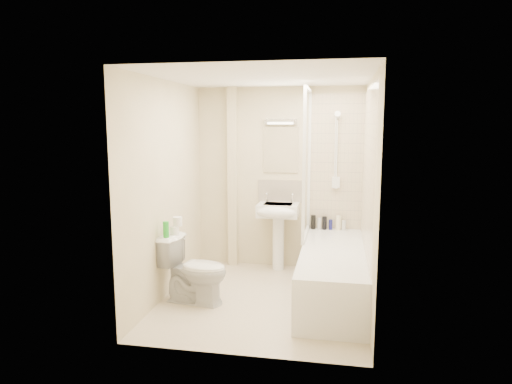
# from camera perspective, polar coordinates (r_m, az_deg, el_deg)

# --- Properties ---
(floor) EXTENTS (2.50, 2.50, 0.00)m
(floor) POSITION_cam_1_polar(r_m,az_deg,el_deg) (5.19, 0.92, -13.26)
(floor) COLOR beige
(floor) RESTS_ON ground
(wall_back) EXTENTS (2.20, 0.02, 2.40)m
(wall_back) POSITION_cam_1_polar(r_m,az_deg,el_deg) (6.09, 2.90, 1.71)
(wall_back) COLOR beige
(wall_back) RESTS_ON ground
(wall_left) EXTENTS (0.02, 2.50, 2.40)m
(wall_left) POSITION_cam_1_polar(r_m,az_deg,el_deg) (5.16, -11.18, 0.30)
(wall_left) COLOR beige
(wall_left) RESTS_ON ground
(wall_right) EXTENTS (0.02, 2.50, 2.40)m
(wall_right) POSITION_cam_1_polar(r_m,az_deg,el_deg) (4.81, 13.97, -0.40)
(wall_right) COLOR beige
(wall_right) RESTS_ON ground
(ceiling) EXTENTS (2.20, 2.50, 0.02)m
(ceiling) POSITION_cam_1_polar(r_m,az_deg,el_deg) (4.84, 0.99, 14.16)
(ceiling) COLOR white
(ceiling) RESTS_ON wall_back
(tile_back) EXTENTS (0.70, 0.01, 1.75)m
(tile_back) POSITION_cam_1_polar(r_m,az_deg,el_deg) (6.01, 10.02, 3.64)
(tile_back) COLOR beige
(tile_back) RESTS_ON wall_back
(tile_right) EXTENTS (0.01, 2.10, 1.75)m
(tile_right) POSITION_cam_1_polar(r_m,az_deg,el_deg) (4.98, 13.79, 2.52)
(tile_right) COLOR beige
(tile_right) RESTS_ON wall_right
(pipe_boxing) EXTENTS (0.12, 0.12, 2.40)m
(pipe_boxing) POSITION_cam_1_polar(r_m,az_deg,el_deg) (6.15, -2.92, 1.77)
(pipe_boxing) COLOR beige
(pipe_boxing) RESTS_ON ground
(splashback) EXTENTS (0.60, 0.02, 0.30)m
(splashback) POSITION_cam_1_polar(r_m,az_deg,el_deg) (6.11, 3.05, 0.11)
(splashback) COLOR beige
(splashback) RESTS_ON wall_back
(mirror) EXTENTS (0.46, 0.01, 0.60)m
(mirror) POSITION_cam_1_polar(r_m,az_deg,el_deg) (6.05, 3.09, 5.26)
(mirror) COLOR white
(mirror) RESTS_ON wall_back
(strip_light) EXTENTS (0.42, 0.07, 0.07)m
(strip_light) POSITION_cam_1_polar(r_m,az_deg,el_deg) (6.01, 3.09, 8.77)
(strip_light) COLOR silver
(strip_light) RESTS_ON wall_back
(bathtub) EXTENTS (0.70, 2.10, 0.55)m
(bathtub) POSITION_cam_1_polar(r_m,az_deg,el_deg) (5.21, 9.58, -9.88)
(bathtub) COLOR white
(bathtub) RESTS_ON ground
(shower_screen) EXTENTS (0.04, 0.92, 1.80)m
(shower_screen) POSITION_cam_1_polar(r_m,az_deg,el_deg) (5.58, 6.38, 3.60)
(shower_screen) COLOR white
(shower_screen) RESTS_ON bathtub
(shower_fixture) EXTENTS (0.10, 0.16, 0.99)m
(shower_fixture) POSITION_cam_1_polar(r_m,az_deg,el_deg) (5.95, 10.03, 4.76)
(shower_fixture) COLOR white
(shower_fixture) RESTS_ON wall_back
(pedestal_sink) EXTENTS (0.53, 0.48, 1.02)m
(pedestal_sink) POSITION_cam_1_polar(r_m,az_deg,el_deg) (5.94, 2.74, -3.23)
(pedestal_sink) COLOR white
(pedestal_sink) RESTS_ON ground
(bottle_black_a) EXTENTS (0.06, 0.06, 0.18)m
(bottle_black_a) POSITION_cam_1_polar(r_m,az_deg,el_deg) (6.06, 7.16, -3.75)
(bottle_black_a) COLOR black
(bottle_black_a) RESTS_ON bathtub
(bottle_white_a) EXTENTS (0.05, 0.05, 0.15)m
(bottle_white_a) POSITION_cam_1_polar(r_m,az_deg,el_deg) (6.06, 7.92, -3.93)
(bottle_white_a) COLOR silver
(bottle_white_a) RESTS_ON bathtub
(bottle_black_b) EXTENTS (0.06, 0.06, 0.17)m
(bottle_black_b) POSITION_cam_1_polar(r_m,az_deg,el_deg) (6.05, 8.55, -3.85)
(bottle_black_b) COLOR black
(bottle_black_b) RESTS_ON bathtub
(bottle_blue) EXTENTS (0.05, 0.05, 0.13)m
(bottle_blue) POSITION_cam_1_polar(r_m,az_deg,el_deg) (6.05, 9.30, -4.06)
(bottle_blue) COLOR navy
(bottle_blue) RESTS_ON bathtub
(bottle_cream) EXTENTS (0.07, 0.07, 0.19)m
(bottle_cream) POSITION_cam_1_polar(r_m,az_deg,el_deg) (6.05, 10.26, -3.83)
(bottle_cream) COLOR #F9F0C1
(bottle_cream) RESTS_ON bathtub
(bottle_white_b) EXTENTS (0.06, 0.06, 0.13)m
(bottle_white_b) POSITION_cam_1_polar(r_m,az_deg,el_deg) (6.05, 10.93, -4.12)
(bottle_white_b) COLOR silver
(bottle_white_b) RESTS_ON bathtub
(toilet) EXTENTS (0.60, 0.83, 0.73)m
(toilet) POSITION_cam_1_polar(r_m,az_deg,el_deg) (5.05, -7.66, -9.56)
(toilet) COLOR white
(toilet) RESTS_ON ground
(toilet_roll_lower) EXTENTS (0.10, 0.10, 0.09)m
(toilet_roll_lower) POSITION_cam_1_polar(r_m,az_deg,el_deg) (5.07, -10.14, -4.74)
(toilet_roll_lower) COLOR white
(toilet_roll_lower) RESTS_ON toilet
(toilet_roll_upper) EXTENTS (0.10, 0.10, 0.10)m
(toilet_roll_upper) POSITION_cam_1_polar(r_m,az_deg,el_deg) (5.06, -9.79, -3.65)
(toilet_roll_upper) COLOR white
(toilet_roll_upper) RESTS_ON toilet_roll_lower
(green_bottle) EXTENTS (0.06, 0.06, 0.17)m
(green_bottle) POSITION_cam_1_polar(r_m,az_deg,el_deg) (4.94, -11.18, -4.62)
(green_bottle) COLOR green
(green_bottle) RESTS_ON toilet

